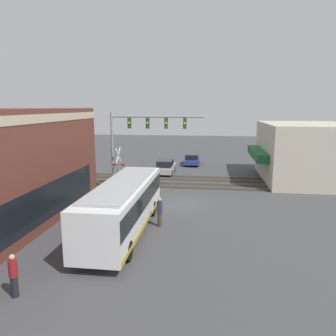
{
  "coord_description": "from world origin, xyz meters",
  "views": [
    {
      "loc": [
        -24.05,
        -2.22,
        7.34
      ],
      "look_at": [
        4.59,
        1.61,
        1.91
      ],
      "focal_mm": 35.0,
      "sensor_mm": 36.0,
      "label": 1
    }
  ],
  "objects_px": {
    "parked_car_blue": "(192,159)",
    "pedestrian_near_bus": "(160,212)",
    "city_bus": "(124,205)",
    "pedestrian_by_lamp": "(13,275)",
    "parked_car_silver": "(165,167)",
    "crossing_signal": "(119,164)"
  },
  "relations": [
    {
      "from": "pedestrian_by_lamp",
      "to": "parked_car_silver",
      "type": "bearing_deg",
      "value": -5.75
    },
    {
      "from": "parked_car_blue",
      "to": "pedestrian_near_bus",
      "type": "bearing_deg",
      "value": 178.3
    },
    {
      "from": "city_bus",
      "to": "pedestrian_by_lamp",
      "type": "bearing_deg",
      "value": 160.83
    },
    {
      "from": "parked_car_blue",
      "to": "pedestrian_near_bus",
      "type": "xyz_separation_m",
      "value": [
        -22.47,
        0.67,
        0.29
      ]
    },
    {
      "from": "parked_car_blue",
      "to": "pedestrian_by_lamp",
      "type": "relative_size",
      "value": 2.68
    },
    {
      "from": "crossing_signal",
      "to": "parked_car_blue",
      "type": "bearing_deg",
      "value": -22.33
    },
    {
      "from": "pedestrian_by_lamp",
      "to": "pedestrian_near_bus",
      "type": "xyz_separation_m",
      "value": [
        8.33,
        -4.41,
        0.04
      ]
    },
    {
      "from": "parked_car_blue",
      "to": "pedestrian_near_bus",
      "type": "relative_size",
      "value": 2.58
    },
    {
      "from": "parked_car_blue",
      "to": "pedestrian_near_bus",
      "type": "distance_m",
      "value": 22.48
    },
    {
      "from": "parked_car_blue",
      "to": "pedestrian_near_bus",
      "type": "height_order",
      "value": "pedestrian_near_bus"
    },
    {
      "from": "crossing_signal",
      "to": "pedestrian_by_lamp",
      "type": "xyz_separation_m",
      "value": [
        -16.9,
        -0.63,
        -1.39
      ]
    },
    {
      "from": "city_bus",
      "to": "crossing_signal",
      "type": "bearing_deg",
      "value": 17.65
    },
    {
      "from": "city_bus",
      "to": "pedestrian_by_lamp",
      "type": "xyz_separation_m",
      "value": [
        -7.13,
        2.48,
        -0.77
      ]
    },
    {
      "from": "city_bus",
      "to": "crossing_signal",
      "type": "distance_m",
      "value": 10.28
    },
    {
      "from": "parked_car_silver",
      "to": "pedestrian_near_bus",
      "type": "height_order",
      "value": "pedestrian_near_bus"
    },
    {
      "from": "city_bus",
      "to": "pedestrian_near_bus",
      "type": "xyz_separation_m",
      "value": [
        1.21,
        -1.93,
        -0.73
      ]
    },
    {
      "from": "city_bus",
      "to": "pedestrian_by_lamp",
      "type": "relative_size",
      "value": 6.07
    },
    {
      "from": "crossing_signal",
      "to": "parked_car_silver",
      "type": "relative_size",
      "value": 0.85
    },
    {
      "from": "parked_car_silver",
      "to": "parked_car_blue",
      "type": "bearing_deg",
      "value": -22.72
    },
    {
      "from": "crossing_signal",
      "to": "pedestrian_near_bus",
      "type": "height_order",
      "value": "crossing_signal"
    },
    {
      "from": "city_bus",
      "to": "parked_car_silver",
      "type": "xyz_separation_m",
      "value": [
        17.47,
        -0.0,
        -0.97
      ]
    },
    {
      "from": "parked_car_silver",
      "to": "parked_car_blue",
      "type": "relative_size",
      "value": 0.95
    }
  ]
}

